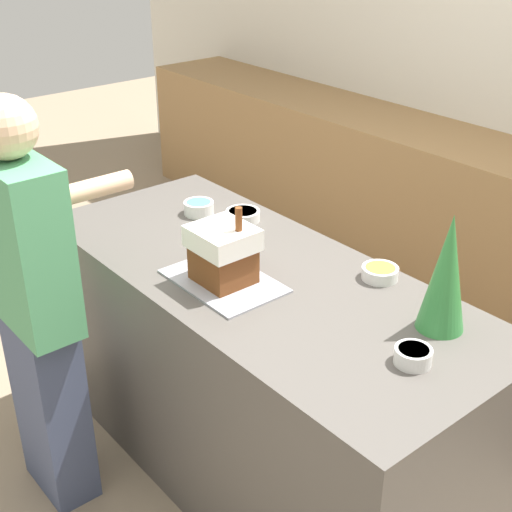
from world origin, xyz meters
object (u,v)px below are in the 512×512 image
object	(u,v)px
candy_bowl_near_tray_left	(199,207)
person	(36,309)
baking_tray	(224,281)
decorative_tree	(446,273)
candy_bowl_beside_tree	(413,355)
candy_bowl_front_corner	(243,215)
candy_bowl_center_rear	(380,272)
gingerbread_house	(223,253)

from	to	relation	value
candy_bowl_near_tray_left	person	xyz separation A→B (m)	(0.15, -0.80, -0.11)
baking_tray	decorative_tree	xyz separation A→B (m)	(0.65, 0.34, 0.19)
person	decorative_tree	bearing A→B (deg)	40.13
baking_tray	decorative_tree	distance (m)	0.76
candy_bowl_beside_tree	candy_bowl_front_corner	bearing A→B (deg)	167.29
baking_tray	candy_bowl_front_corner	xyz separation A→B (m)	(-0.36, 0.37, 0.02)
candy_bowl_center_rear	baking_tray	bearing A→B (deg)	-127.00
gingerbread_house	person	world-z (taller)	person
candy_bowl_front_corner	candy_bowl_near_tray_left	world-z (taller)	candy_bowl_near_tray_left
decorative_tree	candy_bowl_front_corner	distance (m)	1.02
baking_tray	decorative_tree	size ratio (longest dim) A/B	1.08
baking_tray	candy_bowl_near_tray_left	size ratio (longest dim) A/B	3.31
gingerbread_house	candy_bowl_center_rear	bearing A→B (deg)	53.01
candy_bowl_near_tray_left	candy_bowl_center_rear	size ratio (longest dim) A/B	0.97
candy_bowl_beside_tree	candy_bowl_center_rear	size ratio (longest dim) A/B	0.85
candy_bowl_front_corner	person	bearing A→B (deg)	-91.26
baking_tray	person	distance (m)	0.65
gingerbread_house	decorative_tree	size ratio (longest dim) A/B	0.74
decorative_tree	candy_bowl_near_tray_left	world-z (taller)	decorative_tree
candy_bowl_near_tray_left	candy_bowl_center_rear	world-z (taller)	candy_bowl_near_tray_left
baking_tray	gingerbread_house	size ratio (longest dim) A/B	1.47
candy_bowl_center_rear	person	bearing A→B (deg)	-126.24
candy_bowl_front_corner	decorative_tree	bearing A→B (deg)	-1.75
candy_bowl_front_corner	candy_bowl_center_rear	xyz separation A→B (m)	(0.68, 0.06, -0.00)
candy_bowl_front_corner	candy_bowl_center_rear	size ratio (longest dim) A/B	1.09
candy_bowl_near_tray_left	person	bearing A→B (deg)	-79.46
candy_bowl_near_tray_left	candy_bowl_center_rear	xyz separation A→B (m)	(0.85, 0.16, -0.01)
candy_bowl_center_rear	person	size ratio (longest dim) A/B	0.08
candy_bowl_front_corner	candy_bowl_near_tray_left	distance (m)	0.20
baking_tray	candy_bowl_beside_tree	world-z (taller)	candy_bowl_beside_tree
decorative_tree	gingerbread_house	bearing A→B (deg)	-152.41
baking_tray	candy_bowl_beside_tree	xyz separation A→B (m)	(0.72, 0.13, 0.02)
baking_tray	decorative_tree	world-z (taller)	decorative_tree
baking_tray	candy_bowl_center_rear	distance (m)	0.54
candy_bowl_beside_tree	candy_bowl_near_tray_left	xyz separation A→B (m)	(-1.25, 0.14, 0.00)
candy_bowl_beside_tree	candy_bowl_center_rear	world-z (taller)	candy_bowl_beside_tree
decorative_tree	candy_bowl_front_corner	size ratio (longest dim) A/B	2.72
gingerbread_house	candy_bowl_beside_tree	bearing A→B (deg)	10.09
person	candy_bowl_near_tray_left	bearing A→B (deg)	100.54
candy_bowl_near_tray_left	decorative_tree	bearing A→B (deg)	3.35
decorative_tree	candy_bowl_center_rear	xyz separation A→B (m)	(-0.33, 0.09, -0.17)
candy_bowl_beside_tree	decorative_tree	bearing A→B (deg)	108.04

